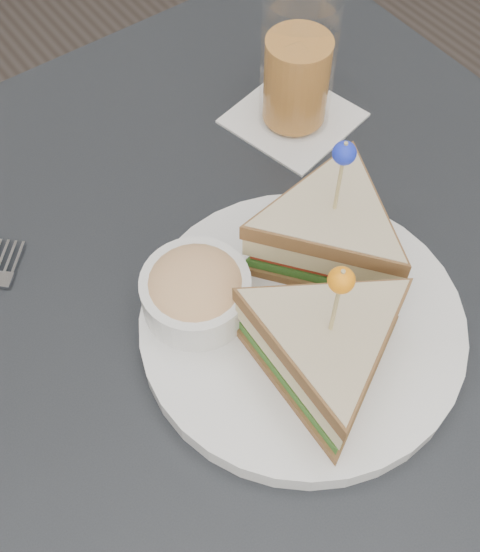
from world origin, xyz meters
The scene contains 4 objects.
ground_plane centered at (0.00, 0.00, 0.00)m, with size 3.50×3.50×0.00m, color #3F3833.
table centered at (0.00, 0.00, 0.67)m, with size 0.80×0.80×0.75m.
plate_meal centered at (0.05, -0.04, 0.79)m, with size 0.31×0.29×0.16m.
drink_set centered at (0.19, 0.16, 0.82)m, with size 0.14×0.14×0.15m.
Camera 1 is at (-0.17, -0.24, 1.27)m, focal length 45.00 mm.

